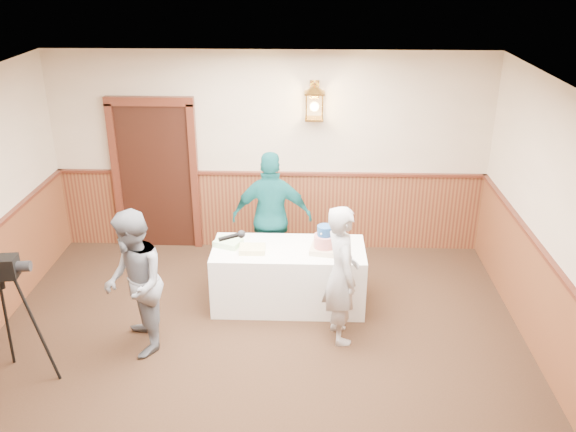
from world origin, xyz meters
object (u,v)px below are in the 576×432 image
tiered_cake (325,241)px  baker (341,274)px  interviewer (134,284)px  display_table (289,276)px  assistant_p (272,217)px  tv_camera_rig (12,328)px  sheet_cake_green (228,243)px  sheet_cake_yellow (252,249)px

tiered_cake → baker: (0.17, -0.62, -0.09)m
baker → interviewer: bearing=83.8°
display_table → assistant_p: bearing=110.1°
interviewer → tv_camera_rig: bearing=-81.0°
sheet_cake_green → display_table: bearing=-4.0°
sheet_cake_green → assistant_p: bearing=49.9°
baker → tv_camera_rig: size_ratio=1.13×
tiered_cake → sheet_cake_green: bearing=174.0°
sheet_cake_green → assistant_p: 0.76m
interviewer → baker: interviewer is taller
sheet_cake_yellow → tv_camera_rig: tv_camera_rig is taller
display_table → sheet_cake_green: size_ratio=6.06×
tiered_cake → sheet_cake_yellow: bearing=-177.7°
interviewer → sheet_cake_green: bearing=120.3°
sheet_cake_yellow → interviewer: interviewer is taller
sheet_cake_yellow → sheet_cake_green: 0.34m
sheet_cake_yellow → baker: size_ratio=0.19×
display_table → assistant_p: (-0.23, 0.63, 0.49)m
baker → sheet_cake_green: bearing=46.6°
display_table → tiered_cake: (0.42, -0.07, 0.50)m
sheet_cake_yellow → interviewer: 1.44m
baker → tv_camera_rig: bearing=91.4°
interviewer → baker: bearing=77.5°
sheet_cake_green → sheet_cake_yellow: bearing=-27.2°
tiered_cake → tv_camera_rig: size_ratio=0.26×
sheet_cake_green → tv_camera_rig: tv_camera_rig is taller
tiered_cake → display_table: bearing=170.6°
display_table → interviewer: 1.90m
sheet_cake_green → interviewer: size_ratio=0.19×
interviewer → baker: (2.16, 0.29, -0.01)m
sheet_cake_yellow → sheet_cake_green: size_ratio=1.00×
tiered_cake → interviewer: (-1.99, -0.91, -0.08)m
tiered_cake → assistant_p: 0.96m
assistant_p → tv_camera_rig: (-2.39, -2.20, -0.24)m
tiered_cake → interviewer: interviewer is taller
interviewer → sheet_cake_yellow: bearing=107.1°
assistant_p → tiered_cake: bearing=132.3°
interviewer → assistant_p: bearing=120.0°
sheet_cake_green → baker: (1.31, -0.74, 0.00)m
baker → assistant_p: 1.55m
display_table → sheet_cake_green: 0.83m
display_table → sheet_cake_yellow: bearing=-166.1°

